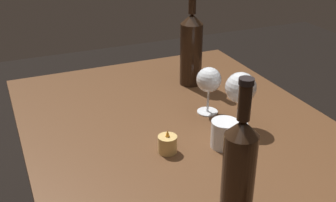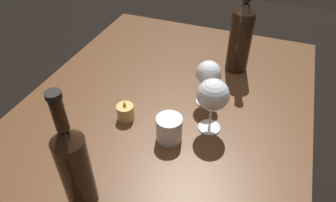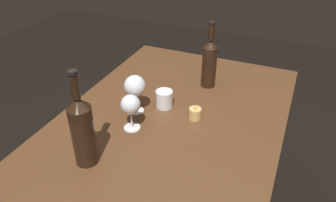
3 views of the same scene
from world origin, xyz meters
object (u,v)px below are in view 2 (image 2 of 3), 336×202
Objects in this scene: water_tumbler at (169,130)px; votive_candle at (125,112)px; wine_bottle at (74,165)px; wine_glass_right at (208,74)px; wine_bottle_second at (241,35)px; wine_glass_left at (213,96)px.

votive_candle is at bearing 77.72° from water_tumbler.
wine_bottle is 0.30m from water_tumbler.
wine_bottle_second is (0.23, -0.05, 0.03)m from wine_glass_right.
wine_glass_right is 0.22m from water_tumbler.
wine_bottle_second is at bearing -33.56° from votive_candle.
wine_bottle_second is at bearing -18.36° from wine_bottle.
wine_glass_left is at bearing -49.64° from water_tumbler.
votive_candle is (0.03, 0.15, -0.01)m from water_tumbler.
wine_glass_left is 0.12m from wine_glass_right.
water_tumbler is at bearing -25.06° from wine_bottle.
wine_bottle_second is 0.45m from water_tumbler.
wine_bottle_second reaches higher than wine_glass_left.
wine_bottle_second is at bearing -1.80° from wine_glass_left.
votive_candle is (-0.05, 0.25, -0.10)m from wine_glass_left.
wine_glass_left is 0.53× the size of wine_bottle.
wine_bottle reaches higher than wine_glass_right.
water_tumbler is 1.15× the size of votive_candle.
wine_glass_left is 0.40m from wine_bottle.
wine_glass_left reaches higher than water_tumbler.
wine_glass_left reaches higher than votive_candle.
wine_bottle_second reaches higher than wine_bottle.
wine_glass_left is at bearing 178.20° from wine_bottle_second.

